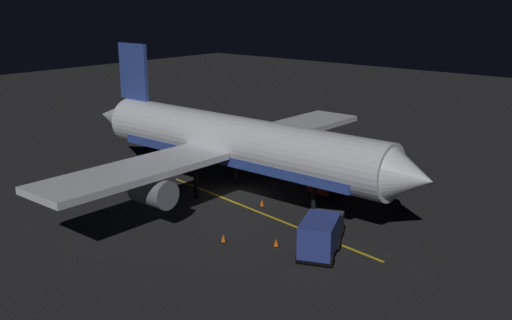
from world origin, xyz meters
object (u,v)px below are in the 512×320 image
Objects in this scene: ground_crew_worker at (326,243)px; traffic_cone_near_left at (262,203)px; airliner at (232,143)px; traffic_cone_near_right at (223,238)px; traffic_cone_under_wing at (276,243)px; catering_truck at (339,177)px; baggage_truck at (321,235)px.

traffic_cone_near_left is at bearing -115.95° from ground_crew_worker.
airliner is 63.57× the size of traffic_cone_near_right.
traffic_cone_under_wing is (5.37, 5.77, 0.00)m from traffic_cone_near_left.
catering_truck is 11.98× the size of traffic_cone_under_wing.
baggage_truck reaches higher than ground_crew_worker.
ground_crew_worker is 3.16× the size of traffic_cone_under_wing.
traffic_cone_near_right and traffic_cone_under_wing have the same top height.
airliner is at bearing -43.17° from catering_truck.
catering_truck is 13.33m from ground_crew_worker.
traffic_cone_near_right is (7.14, 2.60, 0.00)m from traffic_cone_near_left.
airliner is at bearing -121.98° from traffic_cone_under_wing.
traffic_cone_near_left is 1.00× the size of traffic_cone_under_wing.
traffic_cone_near_left and traffic_cone_under_wing have the same top height.
airliner is at bearing -111.53° from baggage_truck.
catering_truck is at bearing -165.58° from traffic_cone_under_wing.
baggage_truck is at bearing 68.47° from airliner.
traffic_cone_near_left is 7.60m from traffic_cone_near_right.
airliner is 9.63m from catering_truck.
traffic_cone_near_right is at bearing -60.94° from traffic_cone_under_wing.
airliner is 5.61m from traffic_cone_near_left.
baggage_truck is 10.49× the size of traffic_cone_under_wing.
ground_crew_worker is 3.16× the size of traffic_cone_near_right.
airliner is 20.10× the size of ground_crew_worker.
catering_truck is 14.30m from traffic_cone_near_right.
baggage_truck is 0.64m from ground_crew_worker.
airliner is 13.62m from baggage_truck.
ground_crew_worker is 3.56m from traffic_cone_under_wing.
catering_truck reaches higher than traffic_cone_under_wing.
baggage_truck is 3.32× the size of ground_crew_worker.
baggage_truck is 3.23m from traffic_cone_under_wing.
ground_crew_worker is 7.11m from traffic_cone_near_right.
airliner is 14.19m from ground_crew_worker.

